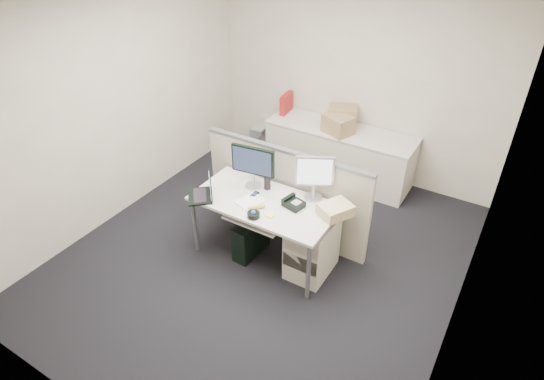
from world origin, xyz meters
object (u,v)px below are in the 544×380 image
Objects in this scene: desk_phone at (294,204)px; desk at (264,206)px; monitor_main at (253,167)px; laptop at (199,187)px.

desk is at bearing -151.92° from desk_phone.
laptop is at bearing -136.15° from monitor_main.
desk is 0.71m from laptop.
laptop reaches higher than desk.
monitor_main is at bearing -177.16° from desk_phone.
desk is at bearing -43.09° from monitor_main.
monitor_main reaches higher than laptop.
desk_phone is at bearing 70.47° from laptop.
desk is 3.13× the size of monitor_main.
monitor_main is at bearing 100.29° from laptop.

